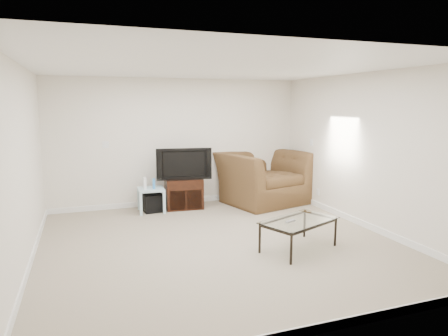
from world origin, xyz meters
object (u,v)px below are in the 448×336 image
object	(u,v)px
television	(184,163)
side_table	(151,200)
subwoofer	(153,203)
coffee_table	(299,235)
recliner	(264,169)
tv_stand	(184,193)

from	to	relation	value
television	side_table	world-z (taller)	television
subwoofer	coffee_table	size ratio (longest dim) A/B	0.32
recliner	television	bearing A→B (deg)	163.19
side_table	television	bearing A→B (deg)	3.76
coffee_table	side_table	bearing A→B (deg)	121.12
television	recliner	bearing A→B (deg)	6.21
television	side_table	xyz separation A→B (m)	(-0.64, -0.04, -0.66)
tv_stand	television	world-z (taller)	television
television	side_table	distance (m)	0.92
coffee_table	subwoofer	bearing A→B (deg)	120.50
television	coffee_table	size ratio (longest dim) A/B	0.90
side_table	subwoofer	distance (m)	0.07
television	tv_stand	bearing A→B (deg)	93.51
side_table	recliner	world-z (taller)	recliner
recliner	side_table	bearing A→B (deg)	164.86
side_table	subwoofer	xyz separation A→B (m)	(0.03, 0.02, -0.07)
tv_stand	television	size ratio (longest dim) A/B	0.72
subwoofer	coffee_table	xyz separation A→B (m)	(1.57, -2.67, 0.05)
television	recliner	xyz separation A→B (m)	(1.65, -0.06, -0.19)
television	side_table	bearing A→B (deg)	-167.83
side_table	recliner	bearing A→B (deg)	-0.53
recliner	subwoofer	bearing A→B (deg)	164.41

